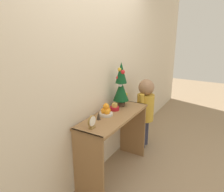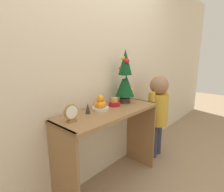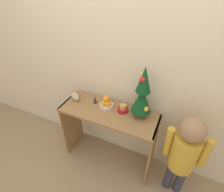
{
  "view_description": "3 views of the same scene",
  "coord_description": "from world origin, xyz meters",
  "px_view_note": "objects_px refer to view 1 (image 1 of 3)",
  "views": [
    {
      "loc": [
        -2.1,
        -0.98,
        1.8
      ],
      "look_at": [
        -0.03,
        0.22,
        1.05
      ],
      "focal_mm": 35.0,
      "sensor_mm": 36.0,
      "label": 1
    },
    {
      "loc": [
        -1.18,
        -0.86,
        1.3
      ],
      "look_at": [
        -0.02,
        0.17,
        0.96
      ],
      "focal_mm": 28.0,
      "sensor_mm": 36.0,
      "label": 2
    },
    {
      "loc": [
        0.64,
        -1.11,
        2.07
      ],
      "look_at": [
        0.03,
        0.24,
        1.01
      ],
      "focal_mm": 28.0,
      "sensor_mm": 36.0,
      "label": 3
    }
  ],
  "objects_px": {
    "mini_tree": "(121,85)",
    "singing_bowl": "(115,107)",
    "child_figure": "(145,106)",
    "fruit_bowl": "(106,111)",
    "figurine": "(99,116)",
    "desk_clock": "(92,122)"
  },
  "relations": [
    {
      "from": "fruit_bowl",
      "to": "desk_clock",
      "type": "distance_m",
      "value": 0.38
    },
    {
      "from": "singing_bowl",
      "to": "fruit_bowl",
      "type": "bearing_deg",
      "value": 179.69
    },
    {
      "from": "fruit_bowl",
      "to": "figurine",
      "type": "distance_m",
      "value": 0.15
    },
    {
      "from": "singing_bowl",
      "to": "mini_tree",
      "type": "bearing_deg",
      "value": 4.1
    },
    {
      "from": "fruit_bowl",
      "to": "child_figure",
      "type": "height_order",
      "value": "child_figure"
    },
    {
      "from": "mini_tree",
      "to": "fruit_bowl",
      "type": "height_order",
      "value": "mini_tree"
    },
    {
      "from": "singing_bowl",
      "to": "figurine",
      "type": "distance_m",
      "value": 0.35
    },
    {
      "from": "singing_bowl",
      "to": "child_figure",
      "type": "height_order",
      "value": "child_figure"
    },
    {
      "from": "fruit_bowl",
      "to": "mini_tree",
      "type": "bearing_deg",
      "value": 1.85
    },
    {
      "from": "figurine",
      "to": "child_figure",
      "type": "relative_size",
      "value": 0.09
    },
    {
      "from": "desk_clock",
      "to": "child_figure",
      "type": "height_order",
      "value": "child_figure"
    },
    {
      "from": "mini_tree",
      "to": "desk_clock",
      "type": "height_order",
      "value": "mini_tree"
    },
    {
      "from": "mini_tree",
      "to": "singing_bowl",
      "type": "distance_m",
      "value": 0.31
    },
    {
      "from": "figurine",
      "to": "desk_clock",
      "type": "bearing_deg",
      "value": -163.38
    },
    {
      "from": "singing_bowl",
      "to": "child_figure",
      "type": "xyz_separation_m",
      "value": [
        0.7,
        -0.14,
        -0.17
      ]
    },
    {
      "from": "fruit_bowl",
      "to": "figurine",
      "type": "xyz_separation_m",
      "value": [
        -0.15,
        0.01,
        -0.0
      ]
    },
    {
      "from": "child_figure",
      "to": "fruit_bowl",
      "type": "bearing_deg",
      "value": 171.07
    },
    {
      "from": "child_figure",
      "to": "figurine",
      "type": "bearing_deg",
      "value": 171.95
    },
    {
      "from": "mini_tree",
      "to": "child_figure",
      "type": "xyz_separation_m",
      "value": [
        0.51,
        -0.15,
        -0.42
      ]
    },
    {
      "from": "figurine",
      "to": "mini_tree",
      "type": "bearing_deg",
      "value": 0.6
    },
    {
      "from": "desk_clock",
      "to": "singing_bowl",
      "type": "bearing_deg",
      "value": 5.77
    },
    {
      "from": "singing_bowl",
      "to": "figurine",
      "type": "height_order",
      "value": "figurine"
    }
  ]
}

